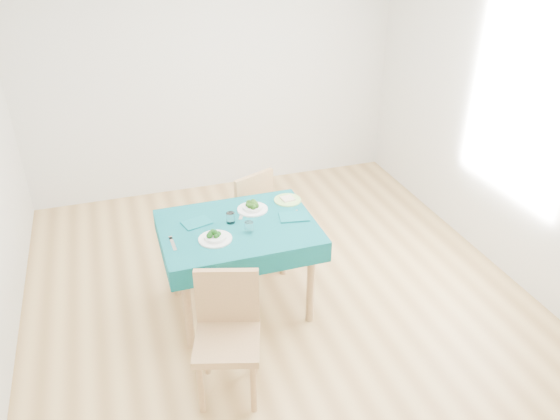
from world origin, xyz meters
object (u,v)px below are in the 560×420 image
object	(u,v)px
table	(240,268)
chair_far	(242,204)
side_plate	(288,200)
bowl_near	(215,235)
bowl_far	(252,206)
chair_near	(226,332)

from	to	relation	value
table	chair_far	distance (m)	0.82
chair_far	side_plate	bearing A→B (deg)	91.80
bowl_near	bowl_far	xyz separation A→B (m)	(0.37, 0.33, -0.00)
table	chair_far	world-z (taller)	chair_far
bowl_near	chair_near	bearing A→B (deg)	-97.86
chair_far	bowl_far	xyz separation A→B (m)	(-0.06, -0.58, 0.30)
chair_near	chair_far	bearing A→B (deg)	88.97
table	chair_near	distance (m)	0.88
side_plate	chair_far	bearing A→B (deg)	115.25
chair_far	bowl_near	xyz separation A→B (m)	(-0.43, -0.92, 0.30)
bowl_far	side_plate	distance (m)	0.32
side_plate	bowl_near	bearing A→B (deg)	-149.77
chair_near	side_plate	distance (m)	1.35
bowl_far	table	bearing A→B (deg)	-130.99
chair_near	table	bearing A→B (deg)	87.38
chair_near	side_plate	xyz separation A→B (m)	(0.77, 1.08, 0.25)
chair_far	side_plate	size ratio (longest dim) A/B	4.58
chair_far	bowl_far	distance (m)	0.66
bowl_near	side_plate	bearing A→B (deg)	30.23
chair_far	bowl_near	distance (m)	1.06
table	bowl_near	world-z (taller)	bowl_near
chair_near	bowl_far	world-z (taller)	chair_near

